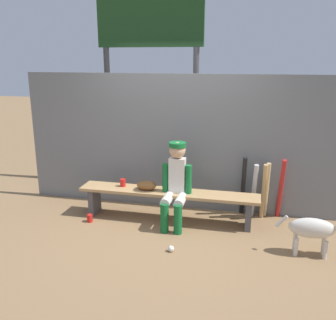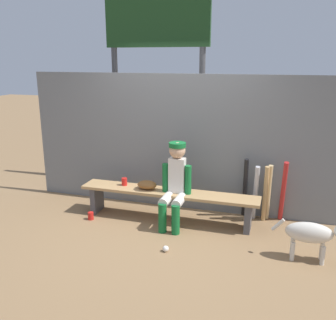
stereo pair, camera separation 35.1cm
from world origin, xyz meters
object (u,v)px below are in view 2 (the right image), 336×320
bat_wood_tan (265,194)px  cup_on_bench (124,182)px  bat_wood_natural (268,193)px  scoreboard (160,45)px  cup_on_ground (91,216)px  baseball (166,249)px  bat_aluminum_black (245,188)px  dog (314,234)px  player_seated (175,182)px  bat_aluminum_silver (255,193)px  bat_aluminum_red (283,192)px  dugout_bench (168,197)px  baseball_glove (147,185)px

bat_wood_tan → cup_on_bench: size_ratio=7.49×
bat_wood_natural → scoreboard: (-1.93, 1.03, 2.02)m
cup_on_ground → scoreboard: bearing=74.9°
cup_on_ground → scoreboard: 2.99m
baseball → cup_on_bench: (-0.92, 0.91, 0.46)m
bat_aluminum_black → dog: size_ratio=1.07×
scoreboard → dog: (2.48, -2.02, -2.09)m
player_seated → bat_wood_natural: size_ratio=1.39×
baseball → bat_wood_natural: bearing=49.3°
player_seated → bat_aluminum_black: bearing=31.2°
bat_aluminum_silver → bat_aluminum_red: size_ratio=0.90×
scoreboard → dog: size_ratio=4.14×
bat_wood_tan → dugout_bench: bearing=-164.9°
baseball_glove → bat_aluminum_red: bat_aluminum_red is taller
bat_aluminum_red → bat_wood_natural: bearing=172.5°
dugout_bench → dog: bearing=-16.7°
bat_aluminum_silver → cup_on_bench: bearing=-170.7°
bat_aluminum_black → cup_on_ground: bearing=-160.5°
cup_on_ground → dog: bearing=-5.0°
dugout_bench → cup_on_ground: size_ratio=23.00×
bat_aluminum_silver → bat_wood_natural: bearing=21.7°
player_seated → bat_aluminum_silver: 1.15m
player_seated → bat_aluminum_silver: bearing=23.9°
cup_on_ground → cup_on_bench: (0.38, 0.35, 0.44)m
scoreboard → bat_aluminum_black: bearing=-32.6°
baseball_glove → dog: 2.28m
bat_aluminum_silver → scoreboard: size_ratio=0.24×
player_seated → baseball: player_seated is taller
bat_aluminum_red → cup_on_bench: bearing=-171.1°
bat_aluminum_silver → bat_wood_natural: size_ratio=1.00×
baseball → cup_on_bench: cup_on_bench is taller
bat_wood_tan → baseball: size_ratio=11.13×
bat_wood_tan → cup_on_bench: bat_wood_tan is taller
bat_wood_natural → cup_on_bench: (-2.02, -0.37, 0.08)m
bat_wood_natural → cup_on_ground: (-2.40, -0.73, -0.36)m
player_seated → cup_on_bench: (-0.81, 0.16, -0.13)m
player_seated → cup_on_ground: (-1.19, -0.20, -0.57)m
baseball_glove → bat_aluminum_black: bearing=17.9°
bat_aluminum_black → baseball: bat_aluminum_black is taller
bat_aluminum_red → dog: bearing=-69.7°
dugout_bench → dog: dog is taller
dugout_bench → player_seated: size_ratio=2.21×
dog → bat_aluminum_red: bearing=110.3°
bat_aluminum_red → scoreboard: size_ratio=0.26×
bat_aluminum_silver → cup_on_bench: (-1.85, -0.30, 0.08)m
bat_aluminum_silver → baseball: size_ratio=11.20×
cup_on_ground → bat_aluminum_black: bearing=19.5°
baseball_glove → baseball: 1.12m
cup_on_ground → scoreboard: size_ratio=0.03×
bat_aluminum_black → bat_wood_tan: 0.30m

